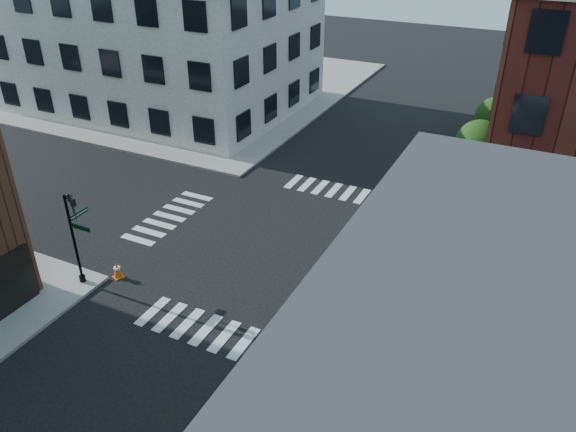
{
  "coord_description": "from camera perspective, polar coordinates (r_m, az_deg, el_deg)",
  "views": [
    {
      "loc": [
        10.8,
        -21.37,
        15.47
      ],
      "look_at": [
        0.81,
        -0.97,
        2.5
      ],
      "focal_mm": 35.0,
      "sensor_mm": 36.0,
      "label": 1
    }
  ],
  "objects": [
    {
      "name": "building_nw",
      "position": [
        48.83,
        -12.79,
        17.25
      ],
      "size": [
        22.0,
        16.0,
        11.0
      ],
      "primitive_type": "cube",
      "color": "#BAB5AA",
      "rests_on": "ground"
    },
    {
      "name": "tree_near",
      "position": [
        33.83,
        18.89,
        6.74
      ],
      "size": [
        2.69,
        2.69,
        4.49
      ],
      "color": "black",
      "rests_on": "ground"
    },
    {
      "name": "tree_far",
      "position": [
        39.54,
        20.27,
        9.31
      ],
      "size": [
        2.43,
        2.43,
        4.07
      ],
      "color": "black",
      "rests_on": "ground"
    },
    {
      "name": "box_truck",
      "position": [
        21.7,
        20.28,
        -11.9
      ],
      "size": [
        7.41,
        2.82,
        3.29
      ],
      "rotation": [
        0.0,
        0.0,
        0.09
      ],
      "color": "white",
      "rests_on": "ground"
    },
    {
      "name": "ground",
      "position": [
        28.51,
        -0.61,
        -3.15
      ],
      "size": [
        120.0,
        120.0,
        0.0
      ],
      "primitive_type": "plane",
      "color": "black",
      "rests_on": "ground"
    },
    {
      "name": "traffic_cone",
      "position": [
        27.3,
        -16.95,
        -5.31
      ],
      "size": [
        0.57,
        0.57,
        0.8
      ],
      "rotation": [
        0.0,
        0.0,
        -0.4
      ],
      "color": "#F25F0A",
      "rests_on": "ground"
    },
    {
      "name": "signal_pole",
      "position": [
        26.12,
        -20.81,
        -1.29
      ],
      "size": [
        1.29,
        1.24,
        4.6
      ],
      "color": "black",
      "rests_on": "ground"
    },
    {
      "name": "sidewalk_nw",
      "position": [
        55.17,
        -10.63,
        13.03
      ],
      "size": [
        30.0,
        30.0,
        0.15
      ],
      "primitive_type": "cube",
      "color": "gray",
      "rests_on": "ground"
    }
  ]
}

